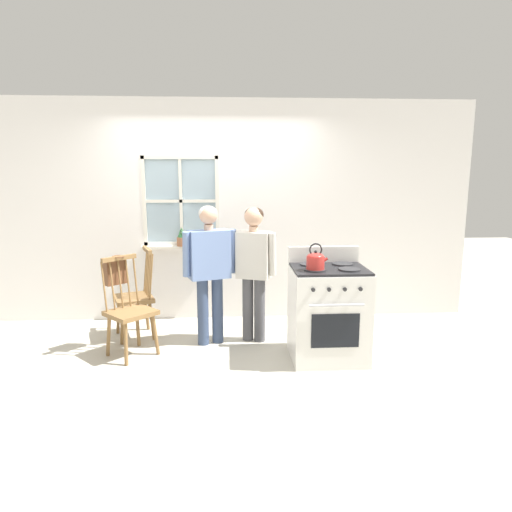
# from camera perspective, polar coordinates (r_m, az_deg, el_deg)

# --- Properties ---
(ground_plane) EXTENTS (16.00, 16.00, 0.00)m
(ground_plane) POSITION_cam_1_polar(r_m,az_deg,el_deg) (4.63, -5.48, -12.94)
(ground_plane) COLOR #B2AD9E
(wall_back) EXTENTS (6.40, 0.16, 2.70)m
(wall_back) POSITION_cam_1_polar(r_m,az_deg,el_deg) (5.67, -5.09, 5.46)
(wall_back) COLOR white
(wall_back) RESTS_ON ground_plane
(chair_by_window) EXTENTS (0.58, 0.58, 1.01)m
(chair_by_window) POSITION_cam_1_polar(r_m,az_deg,el_deg) (4.78, -15.51, -6.74)
(chair_by_window) COLOR olive
(chair_by_window) RESTS_ON ground_plane
(chair_near_wall) EXTENTS (0.52, 0.53, 1.01)m
(chair_near_wall) POSITION_cam_1_polar(r_m,az_deg,el_deg) (5.28, -14.78, -5.05)
(chair_near_wall) COLOR olive
(chair_near_wall) RESTS_ON ground_plane
(person_elderly_left) EXTENTS (0.58, 0.34, 1.49)m
(person_elderly_left) POSITION_cam_1_polar(r_m,az_deg,el_deg) (4.83, -5.86, -0.77)
(person_elderly_left) COLOR #384766
(person_elderly_left) RESTS_ON ground_plane
(person_teen_center) EXTENTS (0.51, 0.32, 1.47)m
(person_teen_center) POSITION_cam_1_polar(r_m,az_deg,el_deg) (4.89, -0.29, -0.74)
(person_teen_center) COLOR #4C4C51
(person_teen_center) RESTS_ON ground_plane
(stove) EXTENTS (0.72, 0.68, 1.08)m
(stove) POSITION_cam_1_polar(r_m,az_deg,el_deg) (4.60, 8.98, -6.93)
(stove) COLOR white
(stove) RESTS_ON ground_plane
(kettle) EXTENTS (0.21, 0.17, 0.25)m
(kettle) POSITION_cam_1_polar(r_m,az_deg,el_deg) (4.30, 7.45, -0.52)
(kettle) COLOR red
(kettle) RESTS_ON stove
(potted_plant) EXTENTS (0.11, 0.11, 0.24)m
(potted_plant) POSITION_cam_1_polar(r_m,az_deg,el_deg) (5.65, -9.32, 2.17)
(potted_plant) COLOR #935B3D
(potted_plant) RESTS_ON wall_back
(handbag) EXTENTS (0.25, 0.25, 0.31)m
(handbag) POSITION_cam_1_polar(r_m,az_deg,el_deg) (4.88, -17.19, -1.83)
(handbag) COLOR brown
(handbag) RESTS_ON chair_by_window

